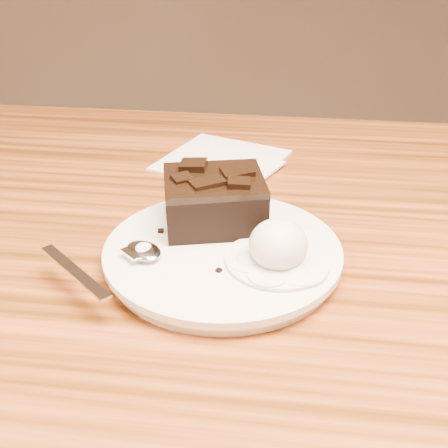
# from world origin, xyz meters

# --- Properties ---
(plate) EXTENTS (0.24, 0.24, 0.02)m
(plate) POSITION_xyz_m (-0.10, -0.07, 0.76)
(plate) COLOR silver
(plate) RESTS_ON dining_table
(brownie) EXTENTS (0.12, 0.11, 0.05)m
(brownie) POSITION_xyz_m (-0.11, -0.02, 0.79)
(brownie) COLOR black
(brownie) RESTS_ON plate
(ice_cream_scoop) EXTENTS (0.06, 0.06, 0.05)m
(ice_cream_scoop) POSITION_xyz_m (-0.04, -0.09, 0.79)
(ice_cream_scoop) COLOR white
(ice_cream_scoop) RESTS_ON plate
(melt_puddle) EXTENTS (0.10, 0.10, 0.00)m
(melt_puddle) POSITION_xyz_m (-0.04, -0.09, 0.77)
(melt_puddle) COLOR silver
(melt_puddle) RESTS_ON plate
(spoon) EXTENTS (0.15, 0.13, 0.01)m
(spoon) POSITION_xyz_m (-0.17, -0.09, 0.77)
(spoon) COLOR silver
(spoon) RESTS_ON plate
(napkin) EXTENTS (0.20, 0.20, 0.01)m
(napkin) POSITION_xyz_m (-0.13, 0.19, 0.75)
(napkin) COLOR white
(napkin) RESTS_ON dining_table
(crumb_a) EXTENTS (0.01, 0.01, 0.00)m
(crumb_a) POSITION_xyz_m (-0.17, -0.05, 0.77)
(crumb_a) COLOR black
(crumb_a) RESTS_ON plate
(crumb_b) EXTENTS (0.01, 0.01, 0.00)m
(crumb_b) POSITION_xyz_m (-0.10, -0.11, 0.77)
(crumb_b) COLOR black
(crumb_b) RESTS_ON plate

